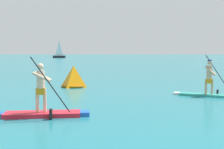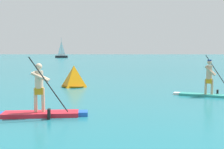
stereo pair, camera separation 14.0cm
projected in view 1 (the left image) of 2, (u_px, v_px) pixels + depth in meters
The scene contains 4 objects.
paddleboarder_near_left at pixel (43, 106), 9.29m from camera, with size 3.02×0.97×1.92m.
paddleboarder_mid_center at pixel (208, 88), 13.50m from camera, with size 2.90×1.55×1.94m.
race_marker_buoy at pixel (74, 77), 17.07m from camera, with size 1.56×1.56×1.26m.
sailboat_left_horizon at pixel (59, 55), 96.72m from camera, with size 4.15×1.43×6.70m.
Camera 1 is at (-6.15, -7.52, 2.06)m, focal length 46.80 mm.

